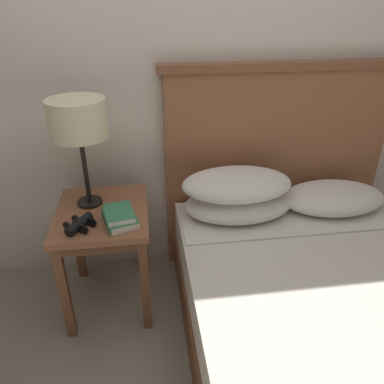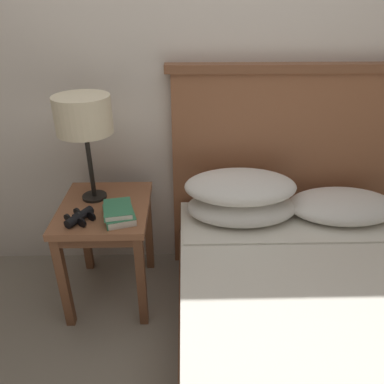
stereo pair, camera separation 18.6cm
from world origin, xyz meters
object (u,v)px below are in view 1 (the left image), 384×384
Objects in this scene: binoculars_pair at (80,224)px; bed at (325,311)px; table_lamp at (78,121)px; book_stacked_on_top at (118,213)px; book_on_nightstand at (120,219)px; nightstand at (104,225)px.

bed is at bearing -18.87° from binoculars_pair.
table_lamp is 2.78× the size of book_stacked_on_top.
table_lamp is 2.44× the size of book_on_nightstand.
binoculars_pair is (-0.18, -0.02, -0.03)m from book_stacked_on_top.
table_lamp reaches higher than nightstand.
book_on_nightstand is 1.41× the size of binoculars_pair.
book_on_nightstand is at bearing -3.60° from book_stacked_on_top.
nightstand is at bearing -52.63° from table_lamp.
binoculars_pair is (-0.02, -0.23, -0.42)m from table_lamp.
nightstand is 2.64× the size of book_on_nightstand.
bed is (1.01, -0.52, -0.22)m from nightstand.
bed is 1.21m from binoculars_pair.
table_lamp is 3.45× the size of binoculars_pair.
book_on_nightstand is 0.19m from binoculars_pair.
book_on_nightstand is 1.14× the size of book_stacked_on_top.
nightstand is at bearing 59.12° from binoculars_pair.
binoculars_pair is (-0.19, -0.02, 0.00)m from book_on_nightstand.
book_on_nightstand is 0.03m from book_stacked_on_top.
binoculars_pair is (-1.10, 0.37, 0.33)m from bed.
nightstand is 0.30× the size of bed.
bed reaches higher than table_lamp.
bed reaches higher than book_stacked_on_top.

